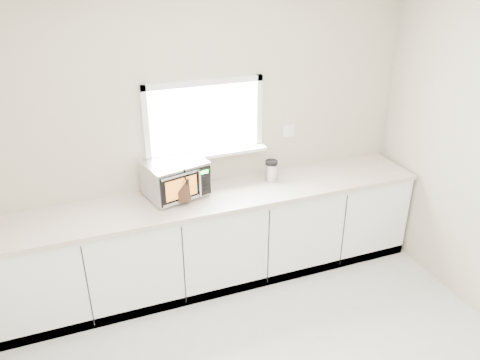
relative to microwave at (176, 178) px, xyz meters
name	(u,v)px	position (x,y,z in m)	size (l,w,h in m)	color
back_wall	(205,137)	(0.33, 0.19, 0.27)	(4.00, 0.17, 2.70)	beige
cabinets	(217,239)	(0.33, -0.11, -0.65)	(3.92, 0.60, 0.88)	white
countertop	(216,197)	(0.33, -0.12, -0.19)	(3.92, 0.64, 0.04)	beige
microwave	(176,178)	(0.00, 0.00, 0.00)	(0.59, 0.51, 0.33)	black
knife_block	(182,187)	(0.02, -0.13, -0.03)	(0.11, 0.23, 0.33)	#442B18
cutting_board	(159,177)	(-0.13, 0.13, -0.03)	(0.29, 0.29, 0.02)	#AC7A42
coffee_grinder	(271,171)	(0.92, -0.02, -0.07)	(0.15, 0.15, 0.21)	#AFB2B7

